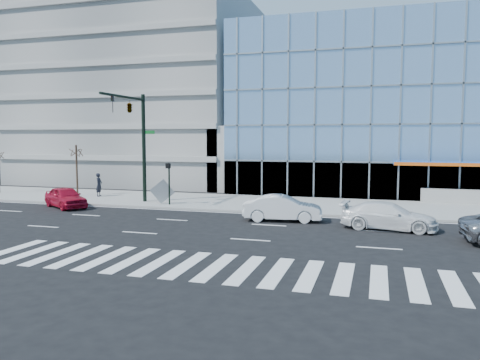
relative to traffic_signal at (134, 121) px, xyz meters
The scene contains 15 objects.
ground 13.41m from the traffic_signal, 22.56° to the right, with size 160.00×160.00×0.00m, color black.
sidewalk 13.03m from the traffic_signal, 17.33° to the left, with size 120.00×8.00×0.15m, color gray.
theatre_building 32.95m from the traffic_signal, 40.61° to the left, with size 42.00×26.00×15.00m, color #7DA6D1.
parking_garage 23.56m from the traffic_signal, 112.79° to the left, with size 24.00×24.00×20.00m, color gray.
ramp_block 14.68m from the traffic_signal, 69.59° to the left, with size 6.00×8.00×6.00m, color gray.
tower_far_mid 79.43m from the traffic_signal, 128.34° to the left, with size 13.00×13.00×60.00m, color slate.
tower_backdrop 70.43m from the traffic_signal, 106.19° to the left, with size 14.00×14.00×48.00m, color gray.
traffic_signal is the anchor object (origin of this frame).
ped_signal_post 4.75m from the traffic_signal, ahead, with size 0.30×0.33×3.00m.
street_tree_near 7.96m from the traffic_signal, 157.29° to the left, with size 1.10×1.10×4.23m.
white_suv 18.71m from the traffic_signal, 12.65° to the right, with size 2.05×5.05×1.47m, color white.
white_sedan 13.03m from the traffic_signal, 14.63° to the right, with size 1.62×4.65×1.53m, color white.
red_sedan 7.26m from the traffic_signal, 153.62° to the right, with size 1.75×4.36×1.49m, color #AF0D27.
pedestrian 7.81m from the traffic_signal, 148.35° to the left, with size 0.69×0.46×1.90m, color black.
tilted_panel 5.46m from the traffic_signal, 17.38° to the left, with size 1.30×0.06×1.30m, color gray.
Camera 1 is at (5.87, -25.56, 4.95)m, focal length 35.00 mm.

